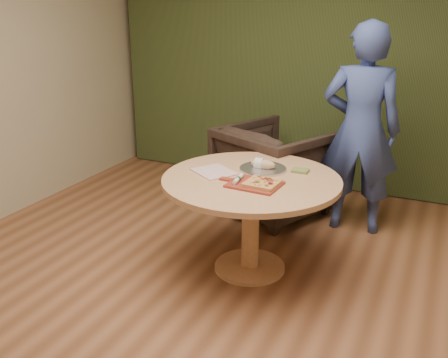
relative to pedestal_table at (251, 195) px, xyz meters
name	(u,v)px	position (x,y,z in m)	size (l,w,h in m)	color
room_shell	(198,111)	(0.00, -0.82, 0.79)	(5.04, 6.04, 2.84)	#925B3A
curtain	(327,58)	(0.00, 2.08, 0.79)	(4.80, 0.14, 2.78)	#2C3A1A
pedestal_table	(251,195)	(0.00, 0.00, 0.00)	(1.30, 1.30, 0.75)	tan
pizza_paddle	(253,184)	(0.07, -0.14, 0.15)	(0.45, 0.30, 0.01)	maroon
flatbread_pizza	(262,183)	(0.14, -0.14, 0.17)	(0.23, 0.23, 0.04)	tan
cutlery_roll	(238,179)	(-0.04, -0.15, 0.17)	(0.04, 0.20, 0.03)	silver
newspaper	(214,172)	(-0.30, -0.01, 0.15)	(0.30, 0.25, 0.01)	white
serving_tray	(263,169)	(0.01, 0.20, 0.15)	(0.36, 0.36, 0.02)	silver
bread_roll	(262,164)	(0.00, 0.20, 0.18)	(0.19, 0.09, 0.09)	tan
green_packet	(300,171)	(0.29, 0.27, 0.15)	(0.12, 0.10, 0.02)	#54682E
armchair	(276,166)	(-0.19, 1.13, -0.14)	(0.92, 0.86, 0.95)	black
person_standing	(361,130)	(0.57, 1.09, 0.30)	(0.67, 0.44, 1.83)	#374B8F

